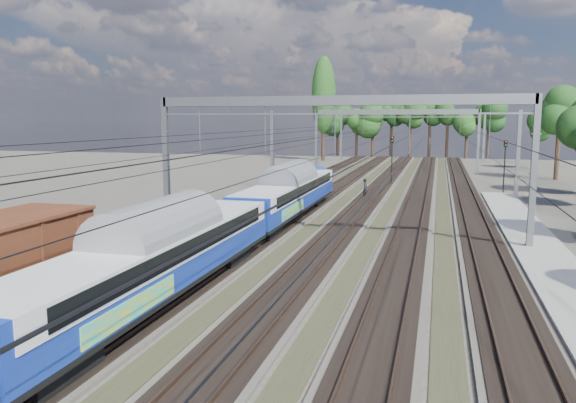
% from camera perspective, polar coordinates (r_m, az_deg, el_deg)
% --- Properties ---
extents(track_bed, '(21.00, 130.00, 0.34)m').
position_cam_1_polar(track_bed, '(50.28, 7.75, -0.27)').
color(track_bed, '#47423A').
rests_on(track_bed, ground).
extents(catenary, '(25.65, 130.00, 9.00)m').
position_cam_1_polar(catenary, '(57.33, 9.20, 7.08)').
color(catenary, slate).
rests_on(catenary, ground).
extents(tree_belt, '(40.01, 99.85, 11.58)m').
position_cam_1_polar(tree_belt, '(96.31, 15.17, 8.19)').
color(tree_belt, black).
rests_on(tree_belt, ground).
extents(poplar, '(4.40, 4.40, 19.04)m').
position_cam_1_polar(poplar, '(104.50, 3.64, 10.70)').
color(poplar, black).
rests_on(poplar, ground).
extents(emu_train, '(2.92, 61.70, 4.26)m').
position_cam_1_polar(emu_train, '(22.76, -13.57, -4.71)').
color(emu_train, black).
rests_on(emu_train, ground).
extents(worker, '(0.46, 0.70, 1.93)m').
position_cam_1_polar(worker, '(54.65, 7.86, 1.33)').
color(worker, black).
rests_on(worker, ground).
extents(signal_near, '(0.40, 0.37, 5.65)m').
position_cam_1_polar(signal_near, '(65.77, 10.52, 4.73)').
color(signal_near, black).
rests_on(signal_near, ground).
extents(signal_far, '(0.39, 0.36, 5.47)m').
position_cam_1_polar(signal_far, '(61.17, 21.16, 3.94)').
color(signal_far, black).
rests_on(signal_far, ground).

